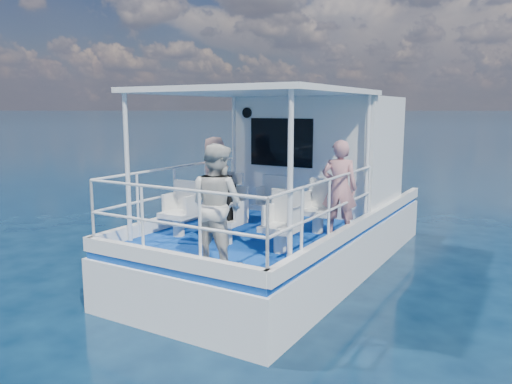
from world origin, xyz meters
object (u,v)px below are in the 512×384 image
at_px(backpack_center, 223,201).
at_px(panda, 221,171).
at_px(passenger_port_fwd, 215,177).
at_px(passenger_stbd_aft, 217,205).

xyz_separation_m(backpack_center, panda, (-0.02, -0.02, 0.44)).
xyz_separation_m(passenger_port_fwd, backpack_center, (1.21, -1.51, -0.10)).
bearing_deg(panda, backpack_center, 40.11).
relative_size(passenger_port_fwd, backpack_center, 2.85).
height_order(passenger_stbd_aft, panda, passenger_stbd_aft).
bearing_deg(panda, passenger_stbd_aft, -58.45).
bearing_deg(backpack_center, passenger_stbd_aft, -59.85).
height_order(backpack_center, panda, panda).
height_order(passenger_port_fwd, passenger_stbd_aft, passenger_stbd_aft).
relative_size(backpack_center, panda, 1.43).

